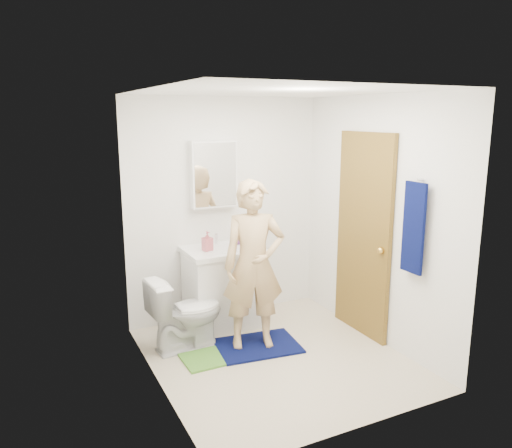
{
  "coord_description": "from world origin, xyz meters",
  "views": [
    {
      "loc": [
        -2.05,
        -3.74,
        2.2
      ],
      "look_at": [
        -0.09,
        0.25,
        1.23
      ],
      "focal_mm": 35.0,
      "sensor_mm": 36.0,
      "label": 1
    }
  ],
  "objects_px": {
    "soap_dispenser": "(207,241)",
    "toothbrush_cup": "(238,240)",
    "vanity_cabinet": "(223,289)",
    "toilet": "(186,312)",
    "towel": "(414,228)",
    "medicine_cabinet": "(213,174)",
    "man": "(254,265)"
  },
  "relations": [
    {
      "from": "towel",
      "to": "vanity_cabinet",
      "type": "bearing_deg",
      "value": 128.47
    },
    {
      "from": "soap_dispenser",
      "to": "man",
      "type": "bearing_deg",
      "value": -67.72
    },
    {
      "from": "vanity_cabinet",
      "to": "medicine_cabinet",
      "type": "xyz_separation_m",
      "value": [
        0.0,
        0.22,
        1.2
      ]
    },
    {
      "from": "towel",
      "to": "toilet",
      "type": "distance_m",
      "value": 2.24
    },
    {
      "from": "soap_dispenser",
      "to": "toothbrush_cup",
      "type": "height_order",
      "value": "soap_dispenser"
    },
    {
      "from": "vanity_cabinet",
      "to": "toilet",
      "type": "relative_size",
      "value": 1.11
    },
    {
      "from": "toothbrush_cup",
      "to": "man",
      "type": "distance_m",
      "value": 0.72
    },
    {
      "from": "toilet",
      "to": "soap_dispenser",
      "type": "bearing_deg",
      "value": -52.98
    },
    {
      "from": "toilet",
      "to": "soap_dispenser",
      "type": "xyz_separation_m",
      "value": [
        0.35,
        0.32,
        0.59
      ]
    },
    {
      "from": "soap_dispenser",
      "to": "towel",
      "type": "bearing_deg",
      "value": -47.16
    },
    {
      "from": "toilet",
      "to": "man",
      "type": "height_order",
      "value": "man"
    },
    {
      "from": "vanity_cabinet",
      "to": "man",
      "type": "bearing_deg",
      "value": -83.97
    },
    {
      "from": "toilet",
      "to": "towel",
      "type": "bearing_deg",
      "value": -128.77
    },
    {
      "from": "vanity_cabinet",
      "to": "man",
      "type": "distance_m",
      "value": 0.75
    },
    {
      "from": "medicine_cabinet",
      "to": "toilet",
      "type": "distance_m",
      "value": 1.46
    },
    {
      "from": "toilet",
      "to": "man",
      "type": "relative_size",
      "value": 0.45
    },
    {
      "from": "toothbrush_cup",
      "to": "toilet",
      "type": "bearing_deg",
      "value": -149.89
    },
    {
      "from": "toilet",
      "to": "soap_dispenser",
      "type": "distance_m",
      "value": 0.76
    },
    {
      "from": "vanity_cabinet",
      "to": "towel",
      "type": "relative_size",
      "value": 1.0
    },
    {
      "from": "vanity_cabinet",
      "to": "toilet",
      "type": "bearing_deg",
      "value": -147.28
    },
    {
      "from": "medicine_cabinet",
      "to": "towel",
      "type": "xyz_separation_m",
      "value": [
        1.18,
        -1.71,
        -0.35
      ]
    },
    {
      "from": "soap_dispenser",
      "to": "man",
      "type": "distance_m",
      "value": 0.65
    },
    {
      "from": "toothbrush_cup",
      "to": "soap_dispenser",
      "type": "bearing_deg",
      "value": -163.79
    },
    {
      "from": "medicine_cabinet",
      "to": "soap_dispenser",
      "type": "height_order",
      "value": "medicine_cabinet"
    },
    {
      "from": "towel",
      "to": "toothbrush_cup",
      "type": "height_order",
      "value": "towel"
    },
    {
      "from": "man",
      "to": "towel",
      "type": "bearing_deg",
      "value": -22.52
    },
    {
      "from": "soap_dispenser",
      "to": "toothbrush_cup",
      "type": "xyz_separation_m",
      "value": [
        0.39,
        0.11,
        -0.05
      ]
    },
    {
      "from": "vanity_cabinet",
      "to": "medicine_cabinet",
      "type": "relative_size",
      "value": 1.14
    },
    {
      "from": "medicine_cabinet",
      "to": "soap_dispenser",
      "type": "bearing_deg",
      "value": -125.53
    },
    {
      "from": "toilet",
      "to": "toothbrush_cup",
      "type": "distance_m",
      "value": 1.02
    },
    {
      "from": "vanity_cabinet",
      "to": "soap_dispenser",
      "type": "height_order",
      "value": "soap_dispenser"
    },
    {
      "from": "vanity_cabinet",
      "to": "soap_dispenser",
      "type": "xyz_separation_m",
      "value": [
        -0.18,
        -0.02,
        0.55
      ]
    }
  ]
}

